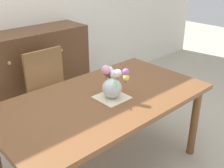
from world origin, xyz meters
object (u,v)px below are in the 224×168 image
(dining_table, at_px, (103,106))
(dresser, at_px, (30,75))
(flower_vase, at_px, (113,83))
(chair_far, at_px, (51,88))

(dining_table, relative_size, dresser, 1.21)
(dresser, bearing_deg, dining_table, -91.10)
(flower_vase, bearing_deg, dresser, 91.03)
(dining_table, distance_m, chair_far, 0.82)
(chair_far, height_order, dresser, dresser)
(dining_table, bearing_deg, dresser, 88.90)
(dresser, distance_m, flower_vase, 1.43)
(chair_far, xyz_separation_m, dresser, (0.02, 0.52, -0.02))
(dining_table, xyz_separation_m, flower_vase, (0.05, -0.05, 0.20))
(dresser, height_order, flower_vase, dresser)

